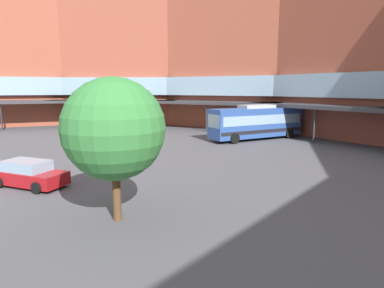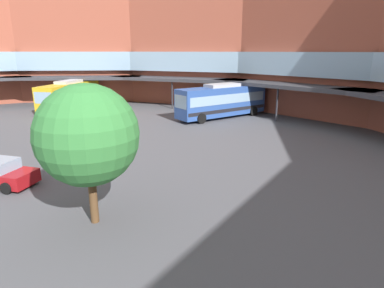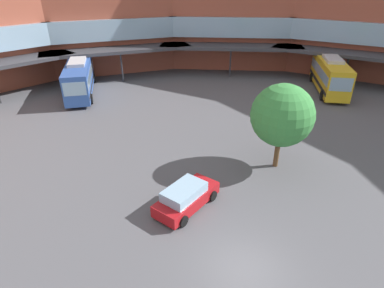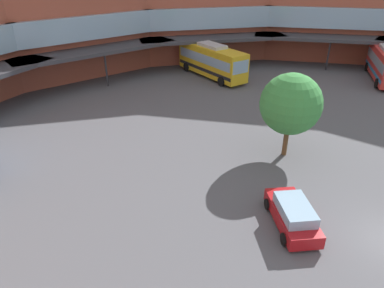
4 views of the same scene
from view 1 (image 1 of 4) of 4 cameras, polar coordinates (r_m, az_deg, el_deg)
The scene contains 5 objects.
station_building at distance 24.20m, azimuth 15.90°, elevation 17.00°, with size 84.08×52.23×18.74m.
bus_0 at distance 46.01m, azimuth -14.42°, elevation 4.69°, with size 10.22×9.41×3.74m.
bus_3 at distance 37.23m, azimuth 11.15°, elevation 3.79°, with size 3.56×11.47×3.88m.
parked_car at distance 21.43m, azimuth -26.58°, elevation -4.72°, with size 4.41×4.36×1.53m.
plaza_tree at distance 14.03m, azimuth -13.46°, elevation 2.53°, with size 4.34×4.34×6.19m.
Camera 1 is at (18.65, 6.37, 5.71)m, focal length 30.53 mm.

